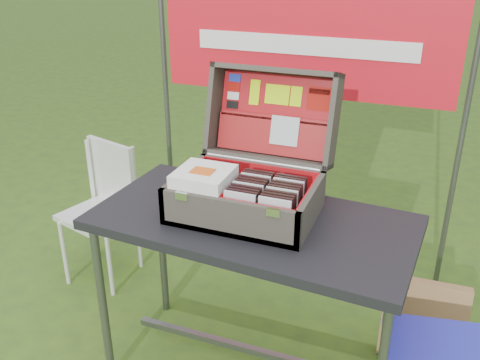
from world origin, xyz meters
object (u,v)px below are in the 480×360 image
at_px(table, 252,299).
at_px(chair, 99,216).
at_px(suitcase, 251,150).
at_px(cardboard_box, 423,321).

distance_m(table, chair, 1.14).
distance_m(table, suitcase, 0.66).
bearing_deg(suitcase, cardboard_box, 21.96).
bearing_deg(table, suitcase, 119.43).
xyz_separation_m(table, chair, (-1.07, 0.41, -0.01)).
distance_m(chair, cardboard_box, 1.79).
height_order(suitcase, cardboard_box, suitcase).
height_order(chair, cardboard_box, chair).
xyz_separation_m(suitcase, chair, (-1.03, 0.33, -0.67)).
height_order(table, chair, table).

